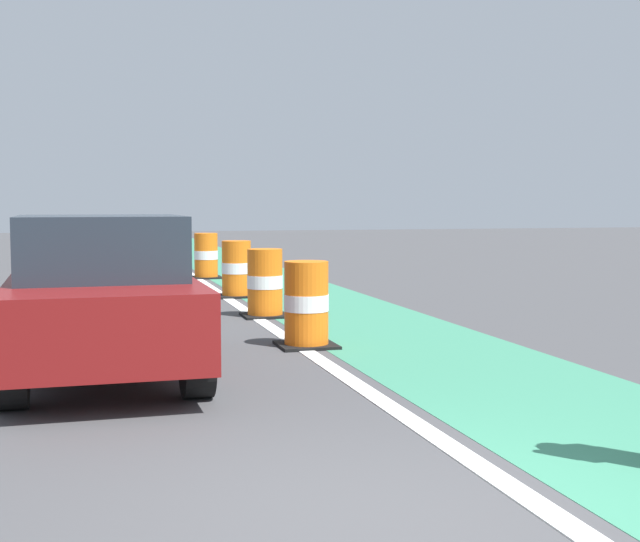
{
  "coord_description": "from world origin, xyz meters",
  "views": [
    {
      "loc": [
        -1.73,
        -4.54,
        1.84
      ],
      "look_at": [
        0.71,
        4.31,
        1.1
      ],
      "focal_mm": 48.32,
      "sensor_mm": 36.0,
      "label": 1
    }
  ],
  "objects_px": {
    "parked_sedan_nearest": "(101,299)",
    "traffic_barrel_back": "(236,270)",
    "traffic_barrel_far": "(206,256)",
    "traffic_barrel_mid": "(265,284)",
    "traffic_barrel_front": "(306,305)"
  },
  "relations": [
    {
      "from": "traffic_barrel_back",
      "to": "traffic_barrel_far",
      "type": "xyz_separation_m",
      "value": [
        0.0,
        4.26,
        0.0
      ]
    },
    {
      "from": "traffic_barrel_mid",
      "to": "traffic_barrel_back",
      "type": "bearing_deg",
      "value": 88.92
    },
    {
      "from": "traffic_barrel_far",
      "to": "traffic_barrel_back",
      "type": "bearing_deg",
      "value": -90.0
    },
    {
      "from": "parked_sedan_nearest",
      "to": "traffic_barrel_front",
      "type": "relative_size",
      "value": 3.79
    },
    {
      "from": "parked_sedan_nearest",
      "to": "traffic_barrel_back",
      "type": "bearing_deg",
      "value": 69.64
    },
    {
      "from": "parked_sedan_nearest",
      "to": "traffic_barrel_front",
      "type": "bearing_deg",
      "value": 27.02
    },
    {
      "from": "traffic_barrel_back",
      "to": "traffic_barrel_front",
      "type": "bearing_deg",
      "value": -91.31
    },
    {
      "from": "traffic_barrel_far",
      "to": "traffic_barrel_mid",
      "type": "bearing_deg",
      "value": -90.45
    },
    {
      "from": "parked_sedan_nearest",
      "to": "traffic_barrel_back",
      "type": "distance_m",
      "value": 7.73
    },
    {
      "from": "traffic_barrel_front",
      "to": "traffic_barrel_far",
      "type": "xyz_separation_m",
      "value": [
        0.14,
        10.2,
        0.0
      ]
    },
    {
      "from": "traffic_barrel_back",
      "to": "traffic_barrel_far",
      "type": "relative_size",
      "value": 1.0
    },
    {
      "from": "parked_sedan_nearest",
      "to": "traffic_barrel_far",
      "type": "distance_m",
      "value": 11.81
    },
    {
      "from": "traffic_barrel_mid",
      "to": "parked_sedan_nearest",
      "type": "bearing_deg",
      "value": -121.7
    },
    {
      "from": "parked_sedan_nearest",
      "to": "traffic_barrel_back",
      "type": "relative_size",
      "value": 3.79
    },
    {
      "from": "traffic_barrel_mid",
      "to": "traffic_barrel_back",
      "type": "relative_size",
      "value": 1.0
    }
  ]
}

